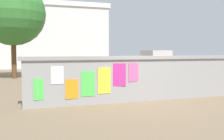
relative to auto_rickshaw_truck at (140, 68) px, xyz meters
The scene contains 8 objects.
ground 4.23m from the auto_rickshaw_truck, 118.68° to the left, with size 60.00×60.00×0.00m, color #7A664C.
poster_wall 4.81m from the auto_rickshaw_truck, 114.49° to the right, with size 8.31×0.42×1.63m.
auto_rickshaw_truck is the anchor object (origin of this frame).
motorcycle 4.74m from the auto_rickshaw_truck, 167.97° to the right, with size 1.90×0.56×0.87m.
bicycle_near 4.25m from the auto_rickshaw_truck, 129.23° to the right, with size 1.66×0.58×0.95m.
person_walking 3.35m from the auto_rickshaw_truck, 75.94° to the right, with size 0.42×0.42×1.62m.
tree_roadside 9.18m from the auto_rickshaw_truck, 141.00° to the left, with size 4.24×4.24×6.41m.
building_background 18.04m from the auto_rickshaw_truck, 99.55° to the left, with size 12.20×6.03×7.08m.
Camera 1 is at (-3.93, -8.45, 1.80)m, focal length 41.28 mm.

